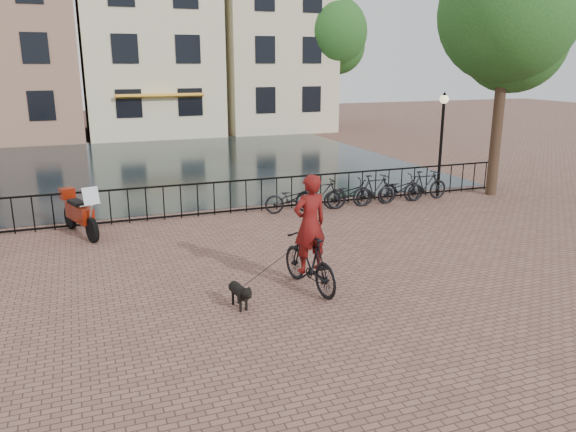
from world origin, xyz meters
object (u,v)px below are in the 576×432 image
object	(u,v)px
dog	(239,294)
motorcycle	(79,208)
lamp_post	(442,127)
cyclist	(310,240)

from	to	relation	value
dog	motorcycle	distance (m)	6.52
lamp_post	motorcycle	world-z (taller)	lamp_post
cyclist	dog	distance (m)	1.80
lamp_post	motorcycle	size ratio (longest dim) A/B	1.62
cyclist	dog	size ratio (longest dim) A/B	3.41
lamp_post	dog	xyz separation A→B (m)	(-8.81, -6.29, -2.11)
cyclist	motorcycle	world-z (taller)	cyclist
cyclist	dog	world-z (taller)	cyclist
lamp_post	motorcycle	xyz separation A→B (m)	(-11.51, -0.38, -1.63)
dog	motorcycle	world-z (taller)	motorcycle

